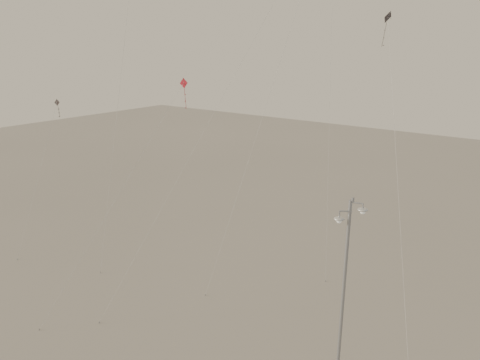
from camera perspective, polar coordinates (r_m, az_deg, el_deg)
The scene contains 4 objects.
street_lamp at distance 27.87m, azimuth 11.08°, elevation -10.97°, with size 1.51×0.97×9.95m.
kite_3 at distance 34.95m, azimuth -9.12°, elevation 4.74°, with size 3.51×10.40×14.76m.
kite_4 at distance 31.88m, azimuth 15.91°, elevation 8.56°, with size 8.44×13.92×18.87m.
kite_6 at distance 44.62m, azimuth -19.91°, elevation 3.57°, with size 2.04×4.00×12.64m.
Camera 1 is at (18.99, -16.38, 17.51)m, focal length 40.00 mm.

